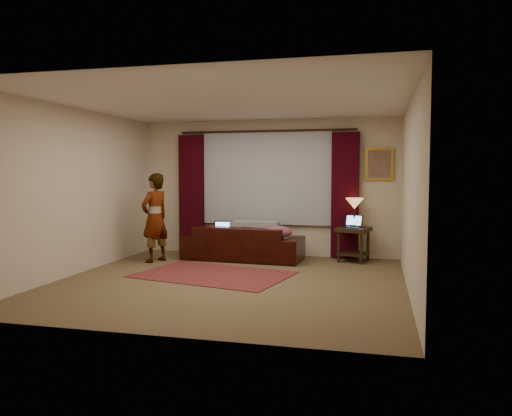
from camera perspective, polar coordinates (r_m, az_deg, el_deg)
The scene contains 20 objects.
floor at distance 7.39m, azimuth -3.00°, elevation -8.43°, with size 5.00×5.00×0.01m, color brown.
ceiling at distance 7.28m, azimuth -3.08°, elevation 12.01°, with size 5.00×5.00×0.02m, color silver.
wall_back at distance 9.64m, azimuth 1.26°, elevation 2.32°, with size 5.00×0.02×2.60m, color beige.
wall_front at distance 4.88m, azimuth -11.54°, elevation 0.54°, with size 5.00×0.02×2.60m, color beige.
wall_left at distance 8.29m, azimuth -19.82°, elevation 1.80°, with size 0.02×5.00×2.60m, color beige.
wall_right at distance 6.92m, azimuth 17.19°, elevation 1.46°, with size 0.02×5.00×2.60m, color beige.
sheer_curtain at distance 9.58m, azimuth 1.19°, elevation 3.51°, with size 2.50×0.05×1.80m, color #A6A6AD.
drape_left at distance 9.97m, azimuth -7.33°, elevation 1.66°, with size 0.50×0.14×2.30m, color black.
drape_right at distance 9.32m, azimuth 10.15°, elevation 1.46°, with size 0.50×0.14×2.30m, color black.
curtain_rod at distance 9.56m, azimuth 1.13°, elevation 8.79°, with size 0.04×0.04×3.40m, color black.
picture_frame at distance 9.38m, azimuth 13.90°, elevation 4.91°, with size 0.50×0.04×0.60m, color gold.
sofa at distance 9.13m, azimuth -1.51°, elevation -3.22°, with size 2.16×0.93×0.87m, color black.
throw_blanket at distance 9.22m, azimuth -0.16°, elevation -0.35°, with size 0.88×0.35×0.10m, color gray.
clothing_pile at distance 8.74m, azimuth 2.48°, elevation -2.81°, with size 0.52×0.40×0.22m, color #803F57.
laptop_sofa at distance 9.08m, azimuth -3.72°, elevation -2.42°, with size 0.36×0.40×0.26m, color black, non-canonical shape.
area_rug at distance 7.88m, azimuth -4.91°, elevation -7.58°, with size 2.30×1.53×0.01m, color maroon.
end_table at distance 9.11m, azimuth 11.07°, elevation -4.12°, with size 0.53×0.53×0.62m, color black.
tiffany_lamp at distance 9.12m, azimuth 11.18°, elevation -0.51°, with size 0.33×0.33×0.52m, color olive, non-canonical shape.
laptop_table at distance 9.02m, azimuth 10.86°, elevation -1.51°, with size 0.31×0.34×0.23m, color black, non-canonical shape.
person at distance 9.05m, azimuth -11.48°, elevation -1.10°, with size 0.46×0.46×1.58m, color gray.
Camera 1 is at (2.08, -6.91, 1.59)m, focal length 35.00 mm.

